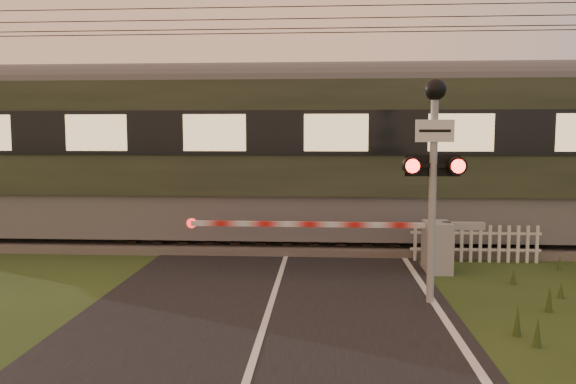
{
  "coord_description": "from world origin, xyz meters",
  "views": [
    {
      "loc": [
        0.87,
        -8.07,
        2.83
      ],
      "look_at": [
        0.15,
        3.2,
        1.7
      ],
      "focal_mm": 35.0,
      "sensor_mm": 36.0,
      "label": 1
    }
  ],
  "objects": [
    {
      "name": "ground",
      "position": [
        0.0,
        0.0,
        0.0
      ],
      "size": [
        160.0,
        160.0,
        0.0
      ],
      "primitive_type": "plane",
      "color": "#243815",
      "rests_on": "ground"
    },
    {
      "name": "road",
      "position": [
        0.02,
        -0.23,
        0.01
      ],
      "size": [
        6.0,
        140.0,
        0.03
      ],
      "color": "black",
      "rests_on": "ground"
    },
    {
      "name": "track_bed",
      "position": [
        0.0,
        6.5,
        0.07
      ],
      "size": [
        140.0,
        3.4,
        0.39
      ],
      "color": "#47423D",
      "rests_on": "ground"
    },
    {
      "name": "overhead_wires",
      "position": [
        0.0,
        6.5,
        5.72
      ],
      "size": [
        120.0,
        0.62,
        0.62
      ],
      "color": "black",
      "rests_on": "ground"
    },
    {
      "name": "boom_gate",
      "position": [
        2.98,
        3.66,
        0.59
      ],
      "size": [
        6.26,
        0.81,
        1.08
      ],
      "color": "gray",
      "rests_on": "ground"
    },
    {
      "name": "crossing_signal",
      "position": [
        2.69,
        1.37,
        2.6
      ],
      "size": [
        0.96,
        0.37,
        3.78
      ],
      "color": "gray",
      "rests_on": "ground"
    },
    {
      "name": "picket_fence",
      "position": [
        4.3,
        4.6,
        0.43
      ],
      "size": [
        2.9,
        0.07,
        0.85
      ],
      "color": "silver",
      "rests_on": "ground"
    }
  ]
}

